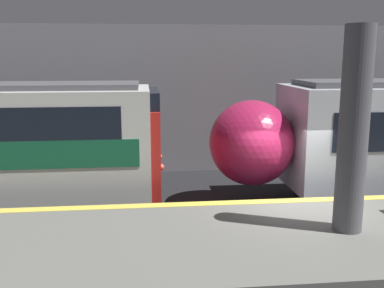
# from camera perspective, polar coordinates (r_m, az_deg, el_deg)

# --- Properties ---
(ground_plane) EXTENTS (120.00, 120.00, 0.00)m
(ground_plane) POSITION_cam_1_polar(r_m,az_deg,el_deg) (11.45, 13.07, -11.69)
(ground_plane) COLOR black
(platform) EXTENTS (40.00, 3.97, 1.05)m
(platform) POSITION_cam_1_polar(r_m,az_deg,el_deg) (9.55, 17.20, -13.27)
(platform) COLOR slate
(platform) RESTS_ON ground
(station_rear_barrier) EXTENTS (50.00, 0.15, 5.50)m
(station_rear_barrier) POSITION_cam_1_polar(r_m,az_deg,el_deg) (17.29, 5.98, 5.68)
(station_rear_barrier) COLOR gray
(station_rear_barrier) RESTS_ON ground
(support_pillar_near) EXTENTS (0.56, 0.56, 3.92)m
(support_pillar_near) POSITION_cam_1_polar(r_m,az_deg,el_deg) (8.96, 19.83, 1.56)
(support_pillar_near) COLOR #56565B
(support_pillar_near) RESTS_ON platform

